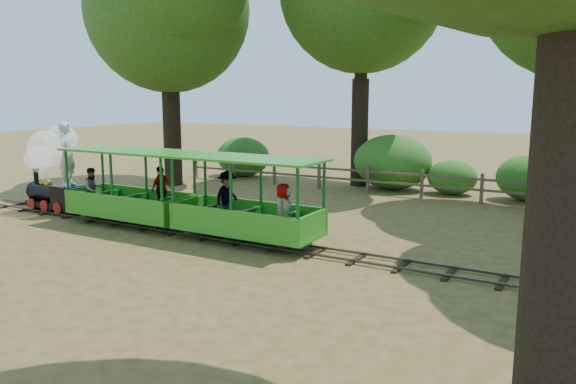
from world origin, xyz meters
The scene contains 11 objects.
ground centered at (0.00, 0.00, 0.00)m, with size 90.00×90.00×0.00m, color olive.
track centered at (0.00, 0.00, 0.07)m, with size 22.00×1.00×0.10m.
locomotive centered at (-7.99, 0.06, 1.57)m, with size 2.38×1.12×2.83m.
carriage_front centered at (-4.77, 0.00, 0.82)m, with size 3.83×1.56×1.99m.
carriage_rear centered at (-0.91, 0.03, 0.84)m, with size 3.83×1.56×1.99m.
oak_nw centered at (-8.53, 6.08, 7.05)m, with size 7.80×6.87×9.86m.
fence centered at (0.00, 8.00, 0.58)m, with size 18.10×0.10×1.00m.
shrub_west centered at (-7.41, 9.30, 0.86)m, with size 2.49×1.92×1.72m, color #2D6B1E.
shrub_mid_w centered at (-0.55, 9.30, 1.04)m, with size 3.00×2.31×2.08m, color #2D6B1E.
shrub_mid_e centered at (1.71, 9.30, 0.62)m, with size 1.79×1.37×1.24m, color #2D6B1E.
shrub_east centered at (4.31, 9.30, 0.78)m, with size 2.26×1.74×1.57m, color #2D6B1E.
Camera 1 is at (6.60, -10.92, 3.55)m, focal length 35.00 mm.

